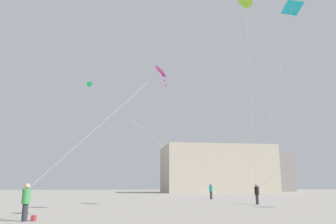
# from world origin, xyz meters

# --- Properties ---
(person_in_green) EXTENTS (0.34, 0.34, 1.57)m
(person_in_green) POSITION_xyz_m (-6.77, 8.30, 0.86)
(person_in_green) COLOR #2D2D33
(person_in_green) RESTS_ON ground_plane
(person_in_black) EXTENTS (0.37, 0.37, 1.69)m
(person_in_black) POSITION_xyz_m (7.80, 20.49, 0.93)
(person_in_black) COLOR #2D2D33
(person_in_black) RESTS_ON ground_plane
(person_in_teal) EXTENTS (0.40, 0.40, 1.86)m
(person_in_teal) POSITION_xyz_m (6.55, 31.97, 1.02)
(person_in_teal) COLOR #2D2D33
(person_in_teal) RESTS_ON ground_plane
(kite_cyan_delta) EXTENTS (2.11, 6.56, 13.50)m
(kite_cyan_delta) POSITION_xyz_m (9.22, 14.86, 14.13)
(kite_cyan_delta) COLOR #1EB2C6
(kite_lime_diamond) EXTENTS (4.10, 10.20, 11.65)m
(kite_lime_diamond) POSITION_xyz_m (4.33, 11.05, 12.41)
(kite_lime_diamond) COLOR #8CD12D
(kite_magenta_diamond) EXTENTS (6.15, 0.90, 6.05)m
(kite_magenta_diamond) POSITION_xyz_m (-1.06, 8.78, 6.92)
(kite_magenta_diamond) COLOR #D12899
(kite_emerald_diamond) EXTENTS (14.99, 1.84, 12.75)m
(kite_emerald_diamond) POSITION_xyz_m (-7.32, 33.29, 13.14)
(kite_emerald_diamond) COLOR green
(building_left_hall) EXTENTS (25.71, 16.62, 10.72)m
(building_left_hall) POSITION_xyz_m (17.00, 72.83, 5.36)
(building_left_hall) COLOR #B2A893
(building_left_hall) RESTS_ON ground_plane
(building_centre_hall) EXTENTS (15.56, 15.95, 10.77)m
(building_centre_hall) POSITION_xyz_m (35.00, 92.43, 5.39)
(building_centre_hall) COLOR gray
(building_centre_hall) RESTS_ON ground_plane
(handbag_beside_flyer) EXTENTS (0.16, 0.33, 0.24)m
(handbag_beside_flyer) POSITION_xyz_m (-6.42, 8.40, 0.12)
(handbag_beside_flyer) COLOR maroon
(handbag_beside_flyer) RESTS_ON ground_plane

